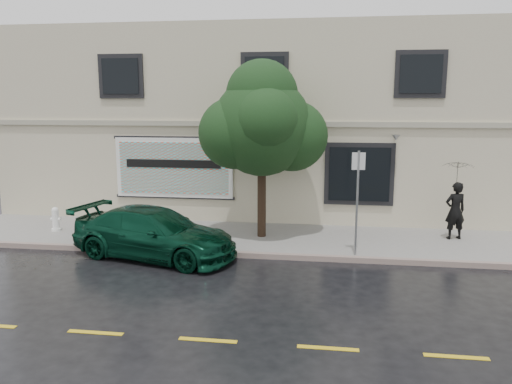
# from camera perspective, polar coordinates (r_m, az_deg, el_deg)

# --- Properties ---
(ground) EXTENTS (90.00, 90.00, 0.00)m
(ground) POSITION_cam_1_polar(r_m,az_deg,el_deg) (12.81, -1.83, -9.54)
(ground) COLOR black
(ground) RESTS_ON ground
(sidewalk) EXTENTS (20.00, 3.50, 0.15)m
(sidewalk) POSITION_cam_1_polar(r_m,az_deg,el_deg) (15.85, 0.17, -5.32)
(sidewalk) COLOR gray
(sidewalk) RESTS_ON ground
(curb) EXTENTS (20.00, 0.18, 0.16)m
(curb) POSITION_cam_1_polar(r_m,az_deg,el_deg) (14.19, -0.80, -7.21)
(curb) COLOR gray
(curb) RESTS_ON ground
(road_marking) EXTENTS (19.00, 0.12, 0.01)m
(road_marking) POSITION_cam_1_polar(r_m,az_deg,el_deg) (9.66, -5.52, -16.50)
(road_marking) COLOR gold
(road_marking) RESTS_ON ground
(building) EXTENTS (20.00, 8.12, 7.00)m
(building) POSITION_cam_1_polar(r_m,az_deg,el_deg) (20.98, 2.34, 8.01)
(building) COLOR beige
(building) RESTS_ON ground
(billboard) EXTENTS (4.30, 0.16, 2.20)m
(billboard) POSITION_cam_1_polar(r_m,az_deg,el_deg) (17.74, -9.38, 2.76)
(billboard) COLOR white
(billboard) RESTS_ON ground
(car) EXTENTS (5.17, 3.26, 1.40)m
(car) POSITION_cam_1_polar(r_m,az_deg,el_deg) (14.37, -11.54, -4.62)
(car) COLOR #083221
(car) RESTS_ON ground
(pedestrian) EXTENTS (0.74, 0.59, 1.78)m
(pedestrian) POSITION_cam_1_polar(r_m,az_deg,el_deg) (16.50, 21.80, -1.99)
(pedestrian) COLOR black
(pedestrian) RESTS_ON sidewalk
(umbrella) EXTENTS (1.31, 1.31, 0.74)m
(umbrella) POSITION_cam_1_polar(r_m,az_deg,el_deg) (16.29, 22.10, 2.35)
(umbrella) COLOR black
(umbrella) RESTS_ON pedestrian
(street_tree) EXTENTS (3.03, 3.03, 4.97)m
(street_tree) POSITION_cam_1_polar(r_m,az_deg,el_deg) (15.28, 0.67, 7.47)
(street_tree) COLOR #322216
(street_tree) RESTS_ON sidewalk
(fire_hydrant) EXTENTS (0.32, 0.30, 0.79)m
(fire_hydrant) POSITION_cam_1_polar(r_m,az_deg,el_deg) (17.66, -21.92, -2.90)
(fire_hydrant) COLOR white
(fire_hydrant) RESTS_ON sidewalk
(sign_pole) EXTENTS (0.36, 0.06, 2.90)m
(sign_pole) POSITION_cam_1_polar(r_m,az_deg,el_deg) (13.82, 11.51, -0.25)
(sign_pole) COLOR gray
(sign_pole) RESTS_ON sidewalk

